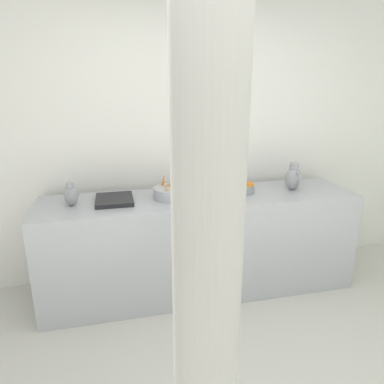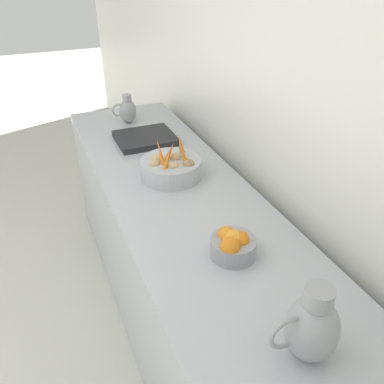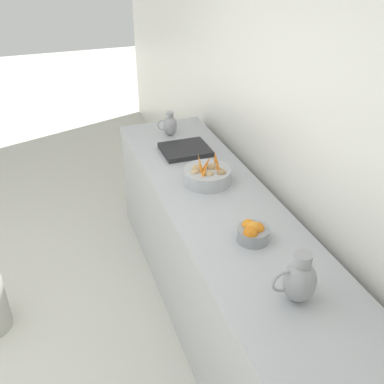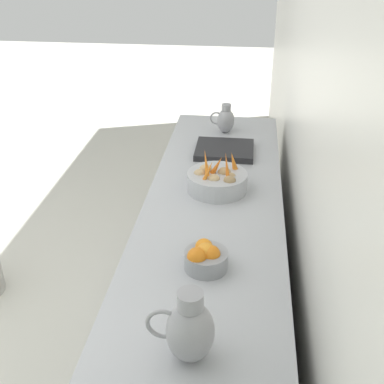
% 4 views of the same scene
% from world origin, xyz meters
% --- Properties ---
extents(tile_wall_left, '(0.10, 8.93, 3.00)m').
position_xyz_m(tile_wall_left, '(-1.95, 0.42, 1.50)').
color(tile_wall_left, white).
rests_on(tile_wall_left, ground_plane).
extents(prep_counter, '(0.67, 2.73, 0.89)m').
position_xyz_m(prep_counter, '(-1.50, -0.08, 0.45)').
color(prep_counter, '#ADAFB5').
rests_on(prep_counter, ground_plane).
extents(vegetable_colander, '(0.31, 0.31, 0.22)m').
position_xyz_m(vegetable_colander, '(-1.51, -0.33, 0.95)').
color(vegetable_colander, '#ADAFB5').
rests_on(vegetable_colander, prep_counter).
extents(orange_bowl, '(0.17, 0.17, 0.11)m').
position_xyz_m(orange_bowl, '(-1.51, 0.33, 0.94)').
color(orange_bowl, gray).
rests_on(orange_bowl, prep_counter).
extents(metal_pitcher_tall, '(0.21, 0.15, 0.25)m').
position_xyz_m(metal_pitcher_tall, '(-1.51, 0.79, 1.01)').
color(metal_pitcher_tall, '#939399').
rests_on(metal_pitcher_tall, prep_counter).
extents(metal_pitcher_short, '(0.16, 0.11, 0.19)m').
position_xyz_m(metal_pitcher_short, '(-1.50, -1.14, 0.98)').
color(metal_pitcher_short, '#939399').
rests_on(metal_pitcher_short, prep_counter).
extents(counter_sink_basin, '(0.34, 0.30, 0.04)m').
position_xyz_m(counter_sink_basin, '(-1.52, -0.81, 0.91)').
color(counter_sink_basin, '#232326').
rests_on(counter_sink_basin, prep_counter).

